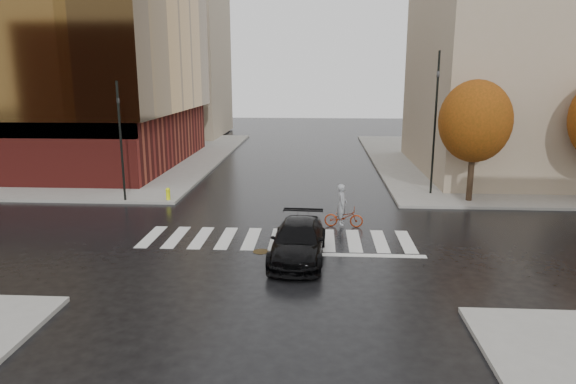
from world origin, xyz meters
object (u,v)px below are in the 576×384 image
object	(u,v)px
traffic_light_ne	(436,112)
fire_hydrant	(168,193)
cyclist	(343,212)
sedan	(298,241)
traffic_light_nw	(120,135)

from	to	relation	value
traffic_light_ne	fire_hydrant	size ratio (longest dim) A/B	11.78
cyclist	traffic_light_ne	size ratio (longest dim) A/B	0.25
sedan	cyclist	bearing A→B (deg)	69.05
sedan	traffic_light_nw	world-z (taller)	traffic_light_nw
sedan	traffic_light_ne	distance (m)	13.64
sedan	fire_hydrant	world-z (taller)	sedan
sedan	traffic_light_nw	bearing A→B (deg)	143.41
sedan	cyclist	world-z (taller)	cyclist
traffic_light_nw	traffic_light_ne	world-z (taller)	traffic_light_ne
cyclist	traffic_light_nw	bearing A→B (deg)	76.54
sedan	traffic_light_nw	xyz separation A→B (m)	(-9.87, 8.10, 3.00)
cyclist	traffic_light_ne	bearing A→B (deg)	-35.06
fire_hydrant	traffic_light_ne	bearing A→B (deg)	9.61
sedan	traffic_light_ne	world-z (taller)	traffic_light_ne
sedan	traffic_light_ne	bearing A→B (deg)	58.92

